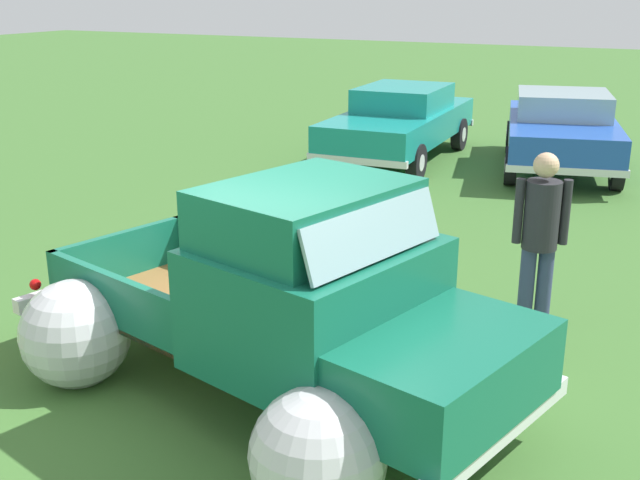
% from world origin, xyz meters
% --- Properties ---
extents(ground_plane, '(80.00, 80.00, 0.00)m').
position_xyz_m(ground_plane, '(0.00, 0.00, 0.00)').
color(ground_plane, '#3D6B2D').
extents(vintage_pickup_truck, '(4.96, 3.63, 1.96)m').
position_xyz_m(vintage_pickup_truck, '(0.38, -0.10, 0.76)').
color(vintage_pickup_truck, black).
rests_on(vintage_pickup_truck, ground).
extents(show_car_0, '(2.01, 4.74, 1.43)m').
position_xyz_m(show_car_0, '(-2.23, 9.24, 0.78)').
color(show_car_0, black).
rests_on(show_car_0, ground).
extents(show_car_1, '(2.84, 4.58, 1.43)m').
position_xyz_m(show_car_1, '(0.75, 9.76, 0.78)').
color(show_car_1, black).
rests_on(show_car_1, ground).
extents(spectator_1, '(0.53, 0.44, 1.84)m').
position_xyz_m(spectator_1, '(1.85, 2.22, 1.06)').
color(spectator_1, navy).
rests_on(spectator_1, ground).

